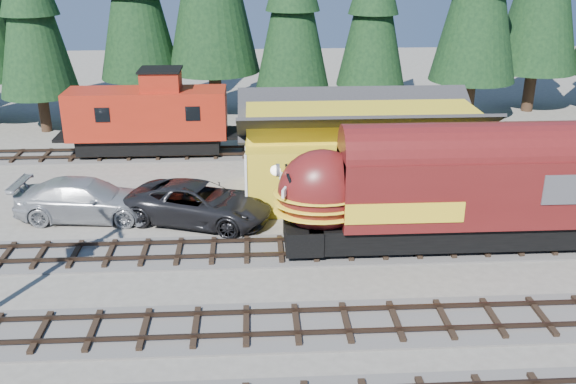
{
  "coord_description": "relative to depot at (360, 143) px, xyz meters",
  "views": [
    {
      "loc": [
        -5.62,
        -21.54,
        13.01
      ],
      "look_at": [
        -4.16,
        4.0,
        2.84
      ],
      "focal_mm": 40.0,
      "sensor_mm": 36.0,
      "label": 1
    }
  ],
  "objects": [
    {
      "name": "track_spur",
      "position": [
        -10.0,
        7.5,
        -2.9
      ],
      "size": [
        32.0,
        3.2,
        0.33
      ],
      "color": "#4C4947",
      "rests_on": "ground"
    },
    {
      "name": "caboose",
      "position": [
        -12.13,
        7.5,
        -0.42
      ],
      "size": [
        9.85,
        2.86,
        5.12
      ],
      "color": "black",
      "rests_on": "ground"
    },
    {
      "name": "pickup_truck_a",
      "position": [
        -8.29,
        -3.04,
        -1.98
      ],
      "size": [
        7.76,
        5.39,
        1.97
      ],
      "primitive_type": "imported",
      "rotation": [
        0.0,
        0.0,
        1.24
      ],
      "color": "black",
      "rests_on": "ground"
    },
    {
      "name": "pickup_truck_b",
      "position": [
        -13.9,
        -2.28,
        -1.97
      ],
      "size": [
        7.06,
        3.32,
        1.99
      ],
      "primitive_type": "imported",
      "rotation": [
        0.0,
        0.0,
        1.49
      ],
      "color": "#9FA2A7",
      "rests_on": "ground"
    },
    {
      "name": "locomotive",
      "position": [
        2.95,
        -6.5,
        -0.41
      ],
      "size": [
        16.06,
        3.19,
        4.37
      ],
      "color": "black",
      "rests_on": "ground"
    },
    {
      "name": "depot",
      "position": [
        0.0,
        0.0,
        0.0
      ],
      "size": [
        12.8,
        7.0,
        5.3
      ],
      "color": "gold",
      "rests_on": "ground"
    },
    {
      "name": "ground",
      "position": [
        0.0,
        -10.5,
        -2.96
      ],
      "size": [
        120.0,
        120.0,
        0.0
      ],
      "primitive_type": "plane",
      "color": "#6B665B",
      "rests_on": "ground"
    }
  ]
}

